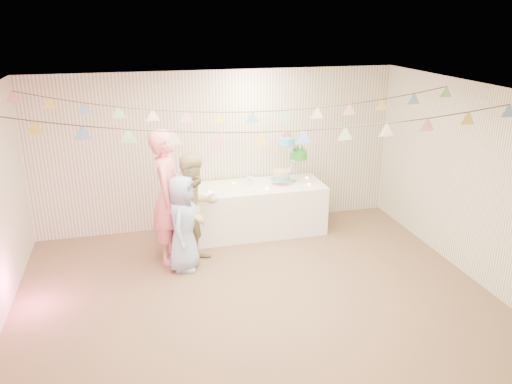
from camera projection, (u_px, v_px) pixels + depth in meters
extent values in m
plane|color=brown|center=(256.00, 299.00, 6.36)|extent=(6.00, 6.00, 0.00)
plane|color=white|center=(256.00, 93.00, 5.48)|extent=(6.00, 6.00, 0.00)
plane|color=white|center=(219.00, 151.00, 8.20)|extent=(6.00, 6.00, 0.00)
plane|color=white|center=(340.00, 323.00, 3.64)|extent=(6.00, 6.00, 0.00)
plane|color=white|center=(475.00, 184.00, 6.61)|extent=(5.00, 5.00, 0.00)
cube|color=white|center=(257.00, 209.00, 8.19)|extent=(2.15, 0.86, 0.81)
cylinder|color=white|center=(219.00, 193.00, 7.87)|extent=(0.36, 0.36, 0.02)
imported|color=pink|center=(169.00, 197.00, 7.06)|extent=(0.63, 0.81, 1.96)
imported|color=tan|center=(195.00, 209.00, 7.03)|extent=(1.01, 0.95, 1.64)
imported|color=#95ADD4|center=(183.00, 223.00, 6.90)|extent=(0.66, 0.79, 1.38)
cylinder|color=#FFD88C|center=(210.00, 192.00, 7.72)|extent=(0.04, 0.04, 0.03)
cylinder|color=#FFD88C|center=(234.00, 183.00, 8.13)|extent=(0.04, 0.04, 0.03)
cylinder|color=#FFD88C|center=(267.00, 189.00, 7.87)|extent=(0.04, 0.04, 0.03)
cylinder|color=#FFD88C|center=(274.00, 179.00, 8.33)|extent=(0.04, 0.04, 0.03)
cylinder|color=#FFD88C|center=(309.00, 184.00, 8.07)|extent=(0.04, 0.04, 0.03)
cylinder|color=#FFD88C|center=(307.00, 178.00, 8.39)|extent=(0.04, 0.04, 0.03)
cylinder|color=#FFD88C|center=(288.00, 181.00, 8.21)|extent=(0.04, 0.04, 0.03)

